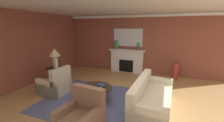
# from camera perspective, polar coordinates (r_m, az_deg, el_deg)

# --- Properties ---
(ground_plane) EXTENTS (9.64, 9.64, 0.00)m
(ground_plane) POSITION_cam_1_polar(r_m,az_deg,el_deg) (4.49, 2.22, -16.38)
(ground_plane) COLOR tan
(wall_fireplace) EXTENTS (8.01, 0.12, 2.82)m
(wall_fireplace) POSITION_cam_1_polar(r_m,az_deg,el_deg) (7.20, 10.85, 6.49)
(wall_fireplace) COLOR brown
(wall_fireplace) RESTS_ON ground_plane
(wall_window) EXTENTS (0.12, 7.15, 2.82)m
(wall_window) POSITION_cam_1_polar(r_m,az_deg,el_deg) (6.46, -30.32, 4.18)
(wall_window) COLOR brown
(wall_window) RESTS_ON ground_plane
(ceiling_panel) EXTENTS (8.01, 7.15, 0.06)m
(ceiling_panel) POSITION_cam_1_polar(r_m,az_deg,el_deg) (4.24, 3.97, 21.68)
(ceiling_panel) COLOR white
(crown_moulding) EXTENTS (8.01, 0.08, 0.12)m
(crown_moulding) POSITION_cam_1_polar(r_m,az_deg,el_deg) (7.09, 11.21, 17.13)
(crown_moulding) COLOR white
(area_rug) EXTENTS (3.21, 2.63, 0.01)m
(area_rug) POSITION_cam_1_polar(r_m,az_deg,el_deg) (4.65, -6.37, -15.27)
(area_rug) COLOR #4C517A
(area_rug) RESTS_ON ground_plane
(fireplace) EXTENTS (1.80, 0.35, 1.15)m
(fireplace) POSITION_cam_1_polar(r_m,az_deg,el_deg) (7.26, 5.86, -0.19)
(fireplace) COLOR white
(fireplace) RESTS_ON ground_plane
(mantel_mirror) EXTENTS (1.43, 0.04, 0.85)m
(mantel_mirror) POSITION_cam_1_polar(r_m,az_deg,el_deg) (7.20, 6.33, 9.22)
(mantel_mirror) COLOR silver
(sofa) EXTENTS (1.02, 2.15, 0.85)m
(sofa) POSITION_cam_1_polar(r_m,az_deg,el_deg) (4.21, 15.30, -14.42)
(sofa) COLOR beige
(sofa) RESTS_ON ground_plane
(armchair_near_window) EXTENTS (0.85, 0.85, 0.95)m
(armchair_near_window) POSITION_cam_1_polar(r_m,az_deg,el_deg) (5.30, -21.47, -8.90)
(armchair_near_window) COLOR #C1B293
(armchair_near_window) RESTS_ON ground_plane
(armchair_facing_fireplace) EXTENTS (0.88, 0.88, 0.95)m
(armchair_facing_fireplace) POSITION_cam_1_polar(r_m,az_deg,el_deg) (3.36, -12.00, -21.71)
(armchair_facing_fireplace) COLOR brown
(armchair_facing_fireplace) RESTS_ON ground_plane
(coffee_table) EXTENTS (1.00, 1.00, 0.45)m
(coffee_table) POSITION_cam_1_polar(r_m,az_deg,el_deg) (4.50, -6.48, -11.58)
(coffee_table) COLOR #2D2319
(coffee_table) RESTS_ON ground_plane
(side_table) EXTENTS (0.56, 0.56, 0.70)m
(side_table) POSITION_cam_1_polar(r_m,az_deg,el_deg) (6.09, -21.10, -5.10)
(side_table) COLOR #2D2319
(side_table) RESTS_ON ground_plane
(table_lamp) EXTENTS (0.44, 0.44, 0.75)m
(table_lamp) POSITION_cam_1_polar(r_m,az_deg,el_deg) (5.89, -21.75, 2.55)
(table_lamp) COLOR beige
(table_lamp) RESTS_ON side_table
(vase_mantel_right) EXTENTS (0.10, 0.10, 0.36)m
(vase_mantel_right) POSITION_cam_1_polar(r_m,az_deg,el_deg) (6.96, 10.30, 5.67)
(vase_mantel_right) COLOR #33703D
(vase_mantel_right) RESTS_ON fireplace
(vase_tall_corner) EXTENTS (0.26, 0.26, 0.71)m
(vase_tall_corner) POSITION_cam_1_polar(r_m,az_deg,el_deg) (6.81, 23.71, -3.83)
(vase_tall_corner) COLOR #9E3328
(vase_tall_corner) RESTS_ON ground_plane
(vase_mantel_left) EXTENTS (0.17, 0.17, 0.43)m
(vase_mantel_left) POSITION_cam_1_polar(r_m,az_deg,el_deg) (7.23, 1.67, 6.43)
(vase_mantel_left) COLOR #33703D
(vase_mantel_left) RESTS_ON fireplace
(vase_on_side_table) EXTENTS (0.12, 0.12, 0.36)m
(vase_on_side_table) POSITION_cam_1_polar(r_m,az_deg,el_deg) (5.77, -21.16, -1.09)
(vase_on_side_table) COLOR beige
(vase_on_side_table) RESTS_ON side_table
(book_red_cover) EXTENTS (0.28, 0.25, 0.04)m
(book_red_cover) POSITION_cam_1_polar(r_m,az_deg,el_deg) (4.27, -5.54, -10.99)
(book_red_cover) COLOR tan
(book_red_cover) RESTS_ON coffee_table
(book_art_folio) EXTENTS (0.24, 0.16, 0.05)m
(book_art_folio) POSITION_cam_1_polar(r_m,az_deg,el_deg) (4.42, -4.21, -9.47)
(book_art_folio) COLOR navy
(book_art_folio) RESTS_ON coffee_table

